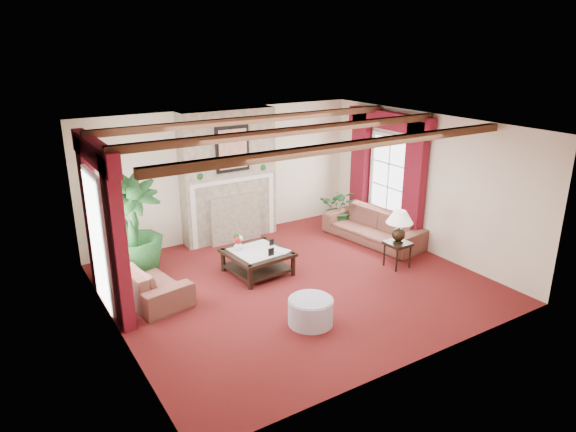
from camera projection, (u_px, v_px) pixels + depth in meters
floor at (296, 283)px, 8.86m from camera, size 6.00×6.00×0.00m
ceiling at (297, 127)px, 7.99m from camera, size 6.00×6.00×0.00m
back_wall at (224, 174)px, 10.63m from camera, size 6.00×0.02×2.70m
left_wall at (110, 246)px, 6.92m from camera, size 0.02×5.50×2.70m
right_wall at (426, 183)px, 9.93m from camera, size 0.02×5.50×2.70m
ceiling_beams at (297, 131)px, 8.01m from camera, size 6.00×3.00×0.12m
fireplace at (226, 109)px, 10.03m from camera, size 2.00×0.52×2.70m
french_door_left at (89, 174)px, 7.49m from camera, size 0.10×1.10×2.16m
french_door_right at (392, 136)px, 10.46m from camera, size 0.10×1.10×2.16m
curtains_left at (93, 145)px, 7.41m from camera, size 0.20×2.40×2.55m
curtains_right at (389, 115)px, 10.27m from camera, size 0.20×2.40×2.55m
sofa_left at (140, 270)px, 8.42m from camera, size 2.30×1.32×0.82m
sofa_right at (374, 222)px, 10.60m from camera, size 2.36×1.30×0.85m
potted_palm at (135, 251)px, 8.92m from camera, size 1.15×1.89×1.01m
small_plant at (340, 213)px, 11.33m from camera, size 1.78×1.78×0.73m
coffee_table at (258, 262)px, 9.19m from camera, size 1.12×1.12×0.42m
side_table at (397, 254)px, 9.44m from camera, size 0.43×0.43×0.49m
ottoman at (311, 312)px, 7.55m from camera, size 0.67×0.67×0.39m
table_lamp at (399, 226)px, 9.26m from camera, size 0.49×0.49×0.62m
flower_vase at (239, 246)px, 9.13m from camera, size 0.27×0.27×0.17m
book at (277, 245)px, 8.97m from camera, size 0.24×0.19×0.31m
photo_frame_a at (271, 252)px, 8.88m from camera, size 0.11×0.02×0.15m
photo_frame_b at (271, 243)px, 9.34m from camera, size 0.10×0.03×0.12m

